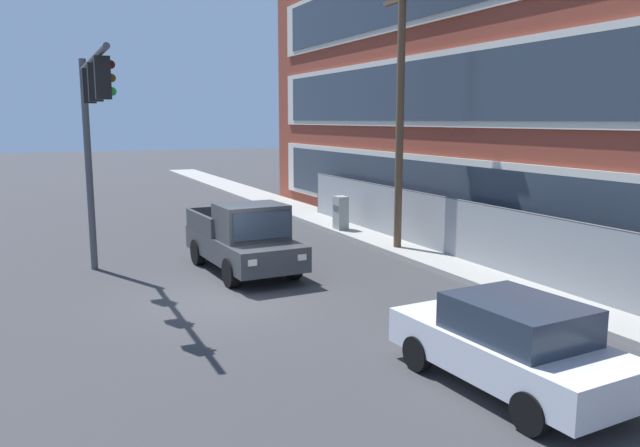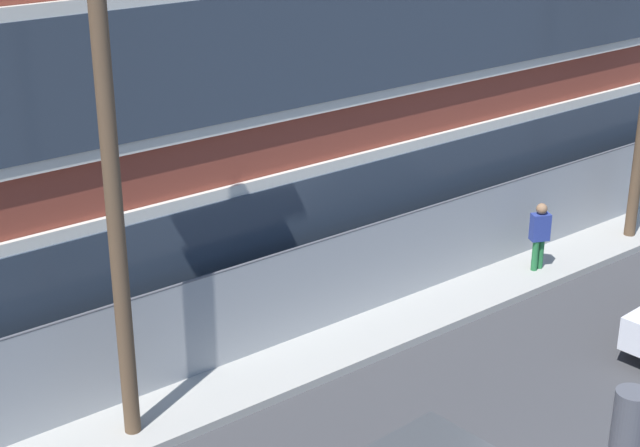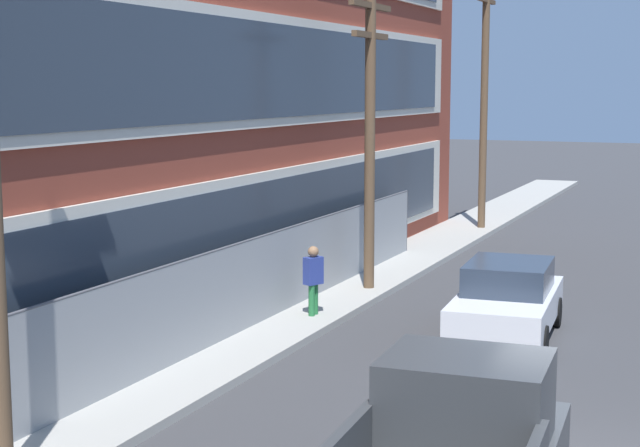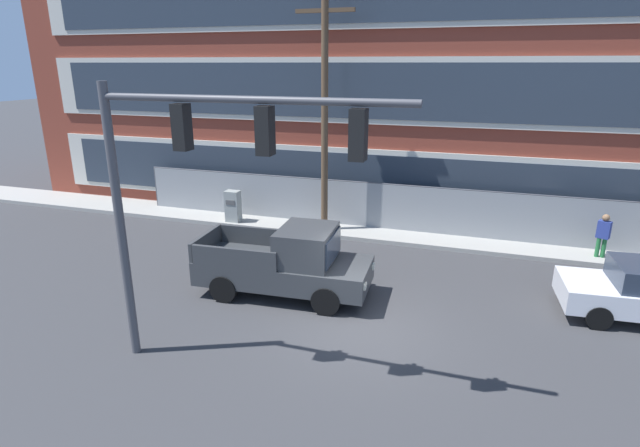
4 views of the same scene
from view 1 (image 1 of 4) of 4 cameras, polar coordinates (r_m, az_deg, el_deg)
The scene contains 8 objects.
ground_plane at distance 15.87m, azimuth -8.26°, elevation -6.94°, with size 160.00×160.00×0.00m, color #38383A.
sidewalk_building_side at distance 19.18m, azimuth 13.51°, elevation -3.99°, with size 80.00×2.18×0.16m, color #9E9B93.
chain_link_fence at distance 17.81m, azimuth 18.26°, elevation -2.12°, with size 27.32×0.06×2.01m.
traffic_signal_mast at distance 17.53m, azimuth -20.14°, elevation 9.23°, with size 6.44×0.43×6.18m.
pickup_truck_dark_grey at distance 18.40m, azimuth -6.92°, elevation -1.51°, with size 5.16×2.33×2.10m.
sedan_white at distance 10.97m, azimuth 17.04°, elevation -10.42°, with size 4.35×2.17×1.56m.
utility_pole_near_corner at distance 21.10m, azimuth 7.36°, elevation 11.53°, with size 2.58×0.26×9.49m.
electrical_cabinet at distance 24.72m, azimuth 1.90°, elevation 0.81°, with size 0.59×0.46×1.47m.
Camera 1 is at (14.64, -4.20, 4.45)m, focal length 35.00 mm.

